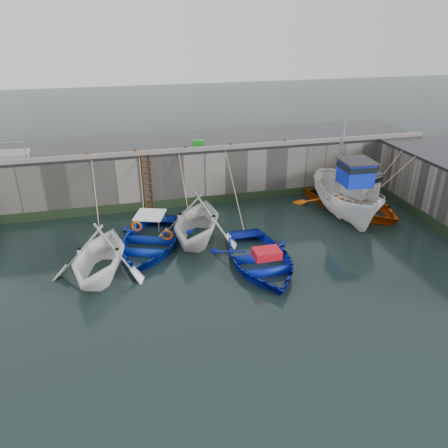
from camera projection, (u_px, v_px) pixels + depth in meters
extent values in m
plane|color=black|center=(229.00, 308.00, 16.31)|extent=(120.00, 120.00, 0.00)
cube|color=slate|center=(177.00, 168.00, 26.61)|extent=(30.00, 5.00, 3.00)
cube|color=black|center=(176.00, 142.00, 25.93)|extent=(30.00, 5.00, 0.16)
cube|color=slate|center=(182.00, 150.00, 23.79)|extent=(30.00, 0.30, 0.20)
cube|color=black|center=(185.00, 202.00, 24.92)|extent=(30.00, 0.08, 0.50)
cylinder|color=#3F1E0F|center=(144.00, 184.00, 23.82)|extent=(0.07, 0.07, 3.20)
cylinder|color=#3F1E0F|center=(152.00, 183.00, 23.91)|extent=(0.07, 0.07, 3.20)
cube|color=#3F1E0F|center=(150.00, 206.00, 24.43)|extent=(0.44, 0.06, 0.05)
cube|color=#3F1E0F|center=(149.00, 201.00, 24.29)|extent=(0.44, 0.06, 0.05)
cube|color=#3F1E0F|center=(149.00, 195.00, 24.15)|extent=(0.44, 0.06, 0.05)
cube|color=#3F1E0F|center=(148.00, 190.00, 24.00)|extent=(0.44, 0.06, 0.05)
cube|color=#3F1E0F|center=(148.00, 184.00, 23.86)|extent=(0.44, 0.06, 0.05)
cube|color=#3F1E0F|center=(147.00, 178.00, 23.72)|extent=(0.44, 0.06, 0.05)
cube|color=#3F1E0F|center=(147.00, 172.00, 23.58)|extent=(0.44, 0.06, 0.05)
cube|color=#3F1E0F|center=(147.00, 167.00, 23.44)|extent=(0.44, 0.06, 0.05)
cube|color=#3F1E0F|center=(146.00, 161.00, 23.29)|extent=(0.44, 0.06, 0.05)
imported|color=white|center=(101.00, 274.00, 18.42)|extent=(5.24, 5.69, 2.51)
imported|color=#0C2CB9|center=(149.00, 247.00, 20.65)|extent=(5.56, 6.53, 1.14)
imported|color=silver|center=(197.00, 239.00, 21.31)|extent=(5.93, 6.31, 2.65)
imported|color=#0B1DB1|center=(260.00, 265.00, 19.12)|extent=(3.92, 5.48, 1.14)
imported|color=white|center=(346.00, 201.00, 23.48)|extent=(2.64, 6.33, 2.40)
cube|color=#0E27D3|center=(355.00, 173.00, 22.18)|extent=(1.47, 1.57, 1.20)
cube|color=black|center=(356.00, 166.00, 22.03)|extent=(1.53, 1.63, 0.28)
cube|color=#262628|center=(357.00, 161.00, 21.90)|extent=(1.68, 1.77, 0.08)
cylinder|color=#A5A8AD|center=(342.00, 146.00, 23.38)|extent=(0.08, 0.08, 3.00)
imported|color=#E65B0C|center=(350.00, 202.00, 24.73)|extent=(6.58, 7.78, 1.37)
cube|color=silver|center=(361.00, 184.00, 23.72)|extent=(1.80, 1.86, 1.20)
cube|color=black|center=(362.00, 178.00, 23.57)|extent=(1.87, 1.94, 0.28)
cube|color=#262628|center=(363.00, 173.00, 23.45)|extent=(2.05, 2.12, 0.08)
cylinder|color=#A5A8AD|center=(338.00, 159.00, 24.71)|extent=(0.08, 0.08, 3.00)
cube|color=#198E1A|center=(198.00, 143.00, 24.92)|extent=(0.68, 0.49, 0.32)
cylinder|color=#A5A8AD|center=(25.00, 151.00, 22.26)|extent=(0.05, 0.05, 1.00)
cylinder|color=#A5A8AD|center=(7.00, 143.00, 21.89)|extent=(1.50, 0.05, 0.05)
cube|color=gray|center=(13.00, 157.00, 22.70)|extent=(1.60, 0.35, 0.18)
cube|color=gray|center=(13.00, 152.00, 22.93)|extent=(1.60, 0.35, 0.18)
cylinder|color=#3F1E0F|center=(87.00, 155.00, 22.76)|extent=(0.18, 0.18, 0.28)
cylinder|color=#3F1E0F|center=(135.00, 152.00, 23.31)|extent=(0.18, 0.18, 0.28)
cylinder|color=#3F1E0F|center=(185.00, 149.00, 23.91)|extent=(0.18, 0.18, 0.28)
cylinder|color=#3F1E0F|center=(231.00, 146.00, 24.48)|extent=(0.18, 0.18, 0.28)
cylinder|color=#3F1E0F|center=(285.00, 142.00, 25.19)|extent=(0.18, 0.18, 0.28)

